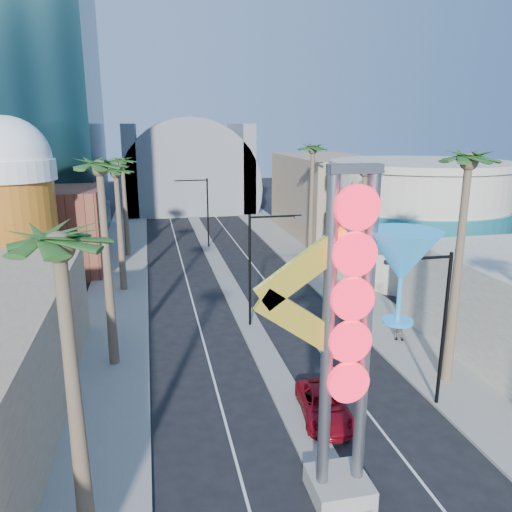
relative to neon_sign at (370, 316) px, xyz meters
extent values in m
cube|color=gray|center=(-10.32, 32.04, -7.23)|extent=(5.00, 100.00, 0.15)
cube|color=gray|center=(8.68, 32.04, -7.23)|extent=(5.00, 100.00, 0.15)
cube|color=gray|center=(-0.82, 35.04, -7.23)|extent=(1.60, 84.00, 0.15)
cube|color=brown|center=(-16.82, 35.04, -3.31)|extent=(10.00, 10.00, 8.00)
cube|color=#967A60|center=(15.18, 45.04, -2.31)|extent=(10.00, 20.00, 10.00)
cylinder|color=#AA6116|center=(-17.82, 27.04, -2.31)|extent=(6.40, 6.40, 10.00)
cylinder|color=white|center=(-17.82, 27.04, 3.09)|extent=(7.00, 7.00, 1.60)
sphere|color=white|center=(-17.82, 27.04, 3.89)|extent=(6.60, 6.60, 6.60)
cylinder|color=#AFA794|center=(17.18, 27.04, -2.31)|extent=(16.00, 16.00, 10.00)
cylinder|color=teal|center=(17.18, 27.04, -2.31)|extent=(16.60, 16.60, 3.00)
cylinder|color=#AFA794|center=(17.18, 27.04, 2.99)|extent=(16.60, 16.60, 0.60)
cylinder|color=slate|center=(-0.82, 69.04, -3.31)|extent=(22.00, 16.00, 22.00)
cube|color=slate|center=(-9.82, 69.04, -0.31)|extent=(2.00, 16.00, 14.00)
cube|color=slate|center=(8.18, 69.04, -0.31)|extent=(2.00, 16.00, 14.00)
cube|color=gray|center=(-0.82, 0.04, -6.91)|extent=(2.20, 2.20, 0.80)
cylinder|color=slate|center=(-1.52, 0.04, -0.81)|extent=(0.44, 0.44, 12.00)
cylinder|color=slate|center=(-0.12, 0.04, -0.81)|extent=(0.44, 0.44, 12.00)
cube|color=slate|center=(-0.82, 0.04, 5.09)|extent=(1.80, 0.50, 0.30)
cylinder|color=red|center=(-0.82, -0.31, 3.89)|extent=(1.50, 0.25, 1.50)
cylinder|color=red|center=(-0.82, -0.31, 2.34)|extent=(1.50, 0.25, 1.50)
cylinder|color=red|center=(-0.82, -0.31, 0.79)|extent=(1.50, 0.25, 1.50)
cylinder|color=red|center=(-0.82, -0.31, -0.76)|extent=(1.50, 0.25, 1.50)
cylinder|color=red|center=(-0.82, -0.31, -2.31)|extent=(1.50, 0.25, 1.50)
cube|color=yellow|center=(-2.42, 0.04, 1.89)|extent=(3.47, 0.25, 2.80)
cube|color=yellow|center=(-2.42, 0.04, -0.11)|extent=(3.47, 0.25, 2.80)
cone|color=#2283C2|center=(1.08, 0.04, 2.09)|extent=(2.60, 2.60, 1.80)
cylinder|color=#2283C2|center=(1.08, 0.04, 0.49)|extent=(0.16, 0.16, 1.60)
cylinder|color=#2283C2|center=(1.08, 0.04, -0.31)|extent=(1.10, 1.10, 0.12)
cylinder|color=black|center=(-0.82, 17.04, -3.31)|extent=(0.18, 0.18, 8.00)
cube|color=black|center=(0.98, 17.04, 0.49)|extent=(3.60, 0.12, 0.12)
cube|color=slate|center=(2.58, 17.04, 0.39)|extent=(0.60, 0.25, 0.18)
cylinder|color=black|center=(-0.82, 41.04, -3.31)|extent=(0.18, 0.18, 8.00)
cube|color=black|center=(-2.62, 41.04, 0.49)|extent=(3.60, 0.12, 0.12)
cube|color=slate|center=(-4.22, 41.04, 0.39)|extent=(0.60, 0.25, 0.18)
cylinder|color=black|center=(6.38, 5.04, -3.31)|extent=(0.18, 0.18, 8.00)
cube|color=black|center=(4.76, 5.04, 0.49)|extent=(3.24, 0.12, 0.12)
cube|color=slate|center=(3.32, 5.04, 0.39)|extent=(0.60, 0.25, 0.18)
cylinder|color=brown|center=(-9.82, -0.96, -2.06)|extent=(0.40, 0.40, 10.50)
sphere|color=#164419|center=(-9.82, -0.96, 3.19)|extent=(2.40, 2.40, 2.40)
cylinder|color=brown|center=(-9.82, 13.04, -1.56)|extent=(0.40, 0.40, 11.50)
sphere|color=#164419|center=(-9.82, 13.04, 4.19)|extent=(2.40, 2.40, 2.40)
cylinder|color=brown|center=(-9.82, 27.04, -2.31)|extent=(0.40, 0.40, 10.00)
sphere|color=#164419|center=(-9.82, 27.04, 2.69)|extent=(2.40, 2.40, 2.40)
cylinder|color=brown|center=(-9.82, 39.04, -2.31)|extent=(0.40, 0.40, 10.00)
sphere|color=#164419|center=(-9.82, 39.04, 2.69)|extent=(2.40, 2.40, 2.40)
cylinder|color=brown|center=(8.18, 7.04, -1.31)|extent=(0.40, 0.40, 12.00)
sphere|color=#164419|center=(8.18, 7.04, 4.69)|extent=(2.40, 2.40, 2.40)
cylinder|color=brown|center=(8.18, 19.04, -2.06)|extent=(0.40, 0.40, 10.50)
sphere|color=#164419|center=(8.18, 19.04, 3.19)|extent=(2.40, 2.40, 2.40)
cylinder|color=brown|center=(8.18, 31.04, -1.56)|extent=(0.40, 0.40, 11.50)
sphere|color=#164419|center=(8.18, 31.04, 4.19)|extent=(2.40, 2.40, 2.40)
imported|color=maroon|center=(0.42, 5.18, -6.64)|extent=(2.78, 5.01, 1.33)
imported|color=gray|center=(8.14, 12.46, -6.38)|extent=(0.94, 0.88, 1.55)
camera|label=1|loc=(-7.33, -15.07, 6.43)|focal=35.00mm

